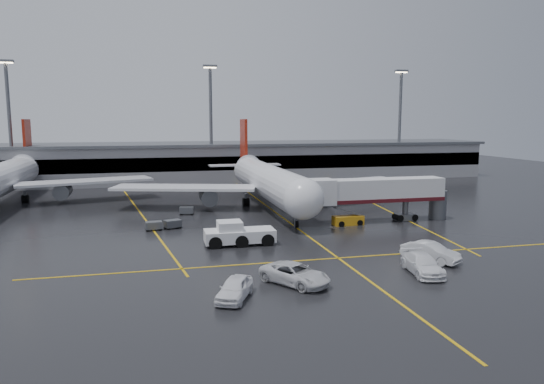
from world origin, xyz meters
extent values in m
plane|color=black|center=(0.00, 0.00, 0.00)|extent=(220.00, 220.00, 0.00)
cube|color=gold|center=(0.00, 0.00, 0.01)|extent=(0.25, 90.00, 0.02)
cube|color=gold|center=(0.00, -22.00, 0.01)|extent=(60.00, 0.25, 0.02)
cube|color=gold|center=(-20.00, 10.00, 0.01)|extent=(9.99, 69.35, 0.02)
cube|color=gold|center=(18.00, 10.00, 0.01)|extent=(7.57, 69.64, 0.02)
cube|color=gray|center=(0.00, 48.00, 4.00)|extent=(120.00, 18.00, 8.00)
cube|color=black|center=(0.00, 39.20, 4.50)|extent=(120.00, 0.40, 3.00)
cube|color=#595B60|center=(0.00, 48.00, 8.30)|extent=(122.00, 19.00, 0.60)
cylinder|color=#595B60|center=(-45.00, 42.00, 12.50)|extent=(0.70, 0.70, 25.00)
cube|color=#595B60|center=(-45.00, 42.00, 25.20)|extent=(3.00, 1.20, 0.50)
cube|color=#FFE5B2|center=(-45.00, 42.00, 24.90)|extent=(2.60, 0.90, 0.20)
cylinder|color=#595B60|center=(-5.00, 42.00, 12.50)|extent=(0.70, 0.70, 25.00)
cube|color=#595B60|center=(-5.00, 42.00, 25.20)|extent=(3.00, 1.20, 0.50)
cube|color=#FFE5B2|center=(-5.00, 42.00, 24.90)|extent=(2.60, 0.90, 0.20)
cylinder|color=#595B60|center=(40.00, 42.00, 12.50)|extent=(0.70, 0.70, 25.00)
cube|color=#595B60|center=(40.00, 42.00, 25.20)|extent=(3.00, 1.20, 0.50)
cube|color=#FFE5B2|center=(40.00, 42.00, 24.90)|extent=(2.60, 0.90, 0.20)
cylinder|color=silver|center=(0.00, 8.00, 4.20)|extent=(5.20, 36.00, 5.20)
sphere|color=silver|center=(0.00, -10.00, 4.20)|extent=(5.20, 5.20, 5.20)
cone|color=silver|center=(0.00, 29.00, 4.80)|extent=(4.94, 8.00, 4.94)
cube|color=maroon|center=(0.00, 30.00, 9.70)|extent=(0.50, 5.50, 8.50)
cube|color=silver|center=(0.00, 29.00, 5.00)|extent=(14.00, 3.00, 0.25)
cube|color=silver|center=(-13.00, 10.00, 3.40)|extent=(22.80, 11.83, 0.40)
cube|color=silver|center=(13.00, 10.00, 3.40)|extent=(22.80, 11.83, 0.40)
cylinder|color=#595B60|center=(-9.50, 9.00, 2.00)|extent=(2.60, 4.50, 2.60)
cylinder|color=#595B60|center=(9.50, 9.00, 2.00)|extent=(2.60, 4.50, 2.60)
cylinder|color=#595B60|center=(0.00, -7.00, 1.00)|extent=(0.56, 0.56, 2.00)
cylinder|color=#595B60|center=(-3.20, 11.00, 1.00)|extent=(0.56, 0.56, 2.00)
cylinder|color=#595B60|center=(3.20, 11.00, 1.00)|extent=(0.56, 0.56, 2.00)
cylinder|color=black|center=(0.00, -7.00, 0.45)|extent=(0.40, 1.10, 1.10)
cylinder|color=black|center=(-3.20, 11.00, 0.55)|extent=(1.00, 1.40, 1.40)
cylinder|color=black|center=(3.20, 11.00, 0.55)|extent=(1.00, 1.40, 1.40)
cone|color=silver|center=(-42.00, 41.00, 4.80)|extent=(4.94, 8.00, 4.94)
cube|color=maroon|center=(-42.00, 42.00, 9.70)|extent=(0.50, 5.50, 8.50)
cube|color=silver|center=(-42.00, 41.00, 5.00)|extent=(14.00, 3.00, 0.25)
cube|color=silver|center=(-29.00, 22.00, 3.40)|extent=(22.80, 11.83, 0.40)
cylinder|color=#595B60|center=(-32.50, 21.00, 2.00)|extent=(2.60, 4.50, 2.60)
cylinder|color=#595B60|center=(-38.80, 23.00, 1.00)|extent=(0.56, 0.56, 2.00)
cylinder|color=black|center=(-38.80, 23.00, 0.55)|extent=(1.00, 1.40, 1.40)
cube|color=silver|center=(12.00, -6.00, 4.40)|extent=(18.00, 3.20, 3.00)
cube|color=#480E14|center=(12.00, -6.00, 3.10)|extent=(18.00, 3.30, 0.50)
cube|color=silver|center=(3.80, -6.00, 4.40)|extent=(3.00, 3.40, 3.30)
cylinder|color=#595B60|center=(16.00, -6.00, 1.50)|extent=(0.80, 0.80, 3.00)
cube|color=#595B60|center=(16.00, -6.00, 0.45)|extent=(2.60, 1.60, 0.90)
cylinder|color=#595B60|center=(21.00, -6.00, 2.00)|extent=(2.40, 2.40, 4.00)
cylinder|color=black|center=(14.90, -6.00, 0.45)|extent=(0.90, 1.80, 0.90)
cylinder|color=black|center=(17.10, -6.00, 0.45)|extent=(0.90, 1.80, 0.90)
cube|color=silver|center=(-8.63, -14.03, 1.00)|extent=(7.81, 3.19, 1.33)
cube|color=silver|center=(-9.74, -14.02, 2.11)|extent=(2.69, 2.69, 1.11)
cube|color=black|center=(-9.74, -14.02, 2.11)|extent=(2.42, 2.42, 1.00)
cylinder|color=black|center=(-11.52, -14.00, 0.61)|extent=(1.48, 3.35, 1.44)
cylinder|color=black|center=(-8.63, -14.03, 0.61)|extent=(1.48, 3.35, 1.44)
cylinder|color=black|center=(-5.75, -14.07, 0.61)|extent=(1.48, 3.35, 1.44)
cube|color=orange|center=(7.12, -7.05, 0.61)|extent=(4.13, 1.98, 1.23)
cube|color=#595B60|center=(7.12, -7.05, 1.78)|extent=(3.93, 1.30, 1.40)
cylinder|color=black|center=(5.79, -7.16, 0.33)|extent=(0.93, 1.95, 0.78)
cylinder|color=black|center=(8.46, -6.95, 0.33)|extent=(0.93, 1.95, 0.78)
imported|color=silver|center=(-6.47, -28.72, 0.88)|extent=(5.98, 6.88, 1.76)
imported|color=white|center=(5.53, -28.57, 0.87)|extent=(3.29, 6.31, 1.75)
imported|color=silver|center=(8.38, -25.17, 0.94)|extent=(4.66, 5.88, 1.87)
imported|color=white|center=(-12.02, -31.04, 0.86)|extent=(4.01, 5.42, 1.72)
cube|color=#595B60|center=(-15.53, -3.85, 0.65)|extent=(2.32, 1.91, 0.90)
cylinder|color=black|center=(-16.11, -4.60, 0.18)|extent=(0.40, 0.20, 0.40)
cylinder|color=black|center=(-14.60, -4.05, 0.18)|extent=(0.40, 0.20, 0.40)
cylinder|color=black|center=(-16.45, -3.66, 0.18)|extent=(0.40, 0.20, 0.40)
cylinder|color=black|center=(-14.95, -3.11, 0.18)|extent=(0.40, 0.20, 0.40)
cube|color=#595B60|center=(-17.89, -4.36, 0.65)|extent=(2.13, 1.51, 0.90)
cylinder|color=black|center=(-18.63, -4.95, 0.18)|extent=(0.40, 0.20, 0.40)
cylinder|color=black|center=(-17.04, -4.77, 0.18)|extent=(0.40, 0.20, 0.40)
cylinder|color=black|center=(-18.74, -3.95, 0.18)|extent=(0.40, 0.20, 0.40)
cylinder|color=black|center=(-17.15, -3.77, 0.18)|extent=(0.40, 0.20, 0.40)
cube|color=#595B60|center=(-13.12, 5.53, 0.65)|extent=(2.17, 1.58, 0.90)
cylinder|color=black|center=(-13.98, 5.16, 0.18)|extent=(0.40, 0.20, 0.40)
cylinder|color=black|center=(-12.40, 4.92, 0.18)|extent=(0.40, 0.20, 0.40)
cylinder|color=black|center=(-13.83, 6.14, 0.18)|extent=(0.40, 0.20, 0.40)
cylinder|color=black|center=(-12.25, 5.91, 0.18)|extent=(0.40, 0.20, 0.40)
camera|label=1|loc=(-17.99, -67.95, 13.73)|focal=33.13mm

